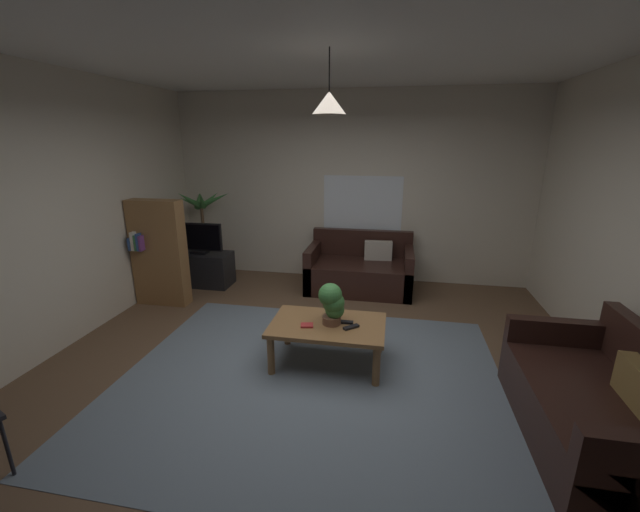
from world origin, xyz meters
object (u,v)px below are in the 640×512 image
book_on_table_0 (307,325)px  tv_stand (202,269)px  potted_plant_on_table (332,303)px  bookshelf_corner (159,253)px  tv (198,238)px  remote_on_table_1 (351,327)px  potted_palm_corner (204,236)px  couch_under_window (360,271)px  couch_right_side (599,411)px  coffee_table (328,329)px  pendant_lamp (329,103)px  remote_on_table_0 (345,322)px

book_on_table_0 → tv_stand: bearing=137.1°
potted_plant_on_table → bookshelf_corner: 2.69m
book_on_table_0 → tv: tv is taller
book_on_table_0 → tv_stand: 2.82m
remote_on_table_1 → book_on_table_0: bearing=53.2°
potted_palm_corner → potted_plant_on_table: bearing=-42.6°
book_on_table_0 → potted_palm_corner: size_ratio=0.08×
couch_under_window → potted_palm_corner: bearing=176.2°
tv_stand → remote_on_table_1: bearing=-37.1°
book_on_table_0 → potted_plant_on_table: 0.32m
potted_plant_on_table → tv_stand: (-2.28, 1.81, -0.39)m
couch_right_side → book_on_table_0: size_ratio=13.12×
remote_on_table_1 → potted_palm_corner: 3.49m
coffee_table → tv: tv is taller
tv_stand → pendant_lamp: pendant_lamp is taller
potted_plant_on_table → potted_palm_corner: bearing=137.4°
remote_on_table_1 → bookshelf_corner: (-2.66, 1.12, 0.27)m
remote_on_table_0 → pendant_lamp: 1.99m
tv → bookshelf_corner: 0.76m
remote_on_table_0 → remote_on_table_1: (0.07, -0.09, 0.00)m
book_on_table_0 → tv_stand: size_ratio=0.13×
tv_stand → pendant_lamp: size_ratio=1.78×
couch_right_side → remote_on_table_0: 2.06m
remote_on_table_0 → tv_stand: (-2.41, 1.78, -0.19)m
couch_right_side → bookshelf_corner: (-4.51, 1.77, 0.43)m
remote_on_table_0 → pendant_lamp: bearing=100.8°
couch_under_window → remote_on_table_1: (0.10, -2.13, 0.16)m
remote_on_table_1 → tv_stand: 3.11m
potted_plant_on_table → tv: 2.90m
book_on_table_0 → remote_on_table_0: remote_on_table_0 is taller
couch_under_window → remote_on_table_0: bearing=-89.1°
bookshelf_corner → remote_on_table_0: bearing=-21.6°
remote_on_table_1 → tv: 3.11m
couch_right_side → remote_on_table_0: (-1.92, 0.74, 0.17)m
remote_on_table_0 → remote_on_table_1: size_ratio=1.00×
couch_under_window → potted_palm_corner: potted_palm_corner is taller
couch_under_window → remote_on_table_1: bearing=-87.3°
pendant_lamp → tv_stand: bearing=141.0°
tv → potted_plant_on_table: bearing=-38.0°
tv_stand → potted_plant_on_table: bearing=-38.4°
remote_on_table_1 → pendant_lamp: size_ratio=0.32×
book_on_table_0 → remote_on_table_1: 0.42m
couch_right_side → tv_stand: couch_right_side is taller
couch_under_window → book_on_table_0: (-0.31, -2.17, 0.16)m
couch_under_window → tv: 2.43m
remote_on_table_0 → potted_palm_corner: potted_palm_corner is taller
book_on_table_0 → coffee_table: bearing=27.8°
coffee_table → tv_stand: (-2.24, 1.82, -0.12)m
couch_right_side → bookshelf_corner: bookshelf_corner is taller
bookshelf_corner → potted_palm_corner: bearing=87.7°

